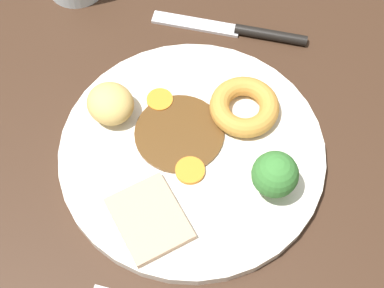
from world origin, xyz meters
TOP-DOWN VIEW (x-y plane):
  - dining_table at (0.00, 0.00)cm, footprint 120.00×84.00cm
  - dinner_plate at (2.60, 0.83)cm, footprint 27.30×27.30cm
  - gravy_pool at (4.15, 2.41)cm, footprint 9.32×9.32cm
  - meat_slice_main at (-5.69, 3.64)cm, footprint 9.65×9.39cm
  - yorkshire_pudding at (7.82, -3.88)cm, footprint 7.32×7.32cm
  - roast_potato_left at (5.56, 9.82)cm, footprint 6.72×6.81cm
  - carrot_coin_front at (0.27, 0.62)cm, footprint 2.98×2.98cm
  - carrot_coin_back at (7.83, 5.14)cm, footprint 2.82×2.82cm
  - broccoli_floret at (-0.52, -7.53)cm, footprint 4.49×4.49cm
  - knife at (19.69, -2.55)cm, footprint 2.71×18.56cm

SIDE VIEW (x-z plane):
  - dining_table at x=0.00cm, z-range 0.00..3.60cm
  - knife at x=19.69cm, z-range 3.45..4.65cm
  - dinner_plate at x=2.60cm, z-range 3.60..5.00cm
  - gravy_pool at x=4.15cm, z-range 5.00..5.30cm
  - carrot_coin_back at x=7.83cm, z-range 5.00..5.44cm
  - carrot_coin_front at x=0.27cm, z-range 5.00..5.46cm
  - meat_slice_main at x=-5.69cm, z-range 5.00..5.80cm
  - yorkshire_pudding at x=7.82cm, z-range 5.00..7.08cm
  - roast_potato_left at x=5.56cm, z-range 5.00..8.63cm
  - broccoli_floret at x=-0.52cm, z-range 5.27..10.49cm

